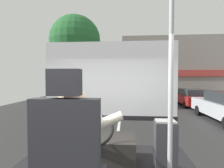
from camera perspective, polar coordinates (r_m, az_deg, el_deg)
The scene contains 10 objects.
ground at distance 10.61m, azimuth 2.99°, elevation -9.46°, with size 18.00×44.00×0.06m.
bus_driver at distance 1.50m, azimuth -12.33°, elevation -18.54°, with size 0.80×0.56×0.74m.
steering_console at distance 2.68m, azimuth -4.91°, elevation -20.84°, with size 1.10×1.00×0.80m.
handrail_pole at distance 1.67m, azimuth 18.98°, elevation -4.47°, with size 0.04×0.04×2.16m.
fare_box at distance 2.39m, azimuth 17.37°, elevation -20.16°, with size 0.26×0.21×0.74m.
windshield_panel at distance 3.23m, azimuth -0.69°, elevation -1.81°, with size 2.50×0.08×1.48m.
street_tree at distance 12.86m, azimuth -12.15°, elevation 13.86°, with size 3.60×3.60×6.56m.
shop_building at distance 19.56m, azimuth 21.61°, elevation 4.71°, with size 12.09×4.74×6.09m.
parked_car_red at distance 14.20m, azimuth 25.16°, elevation -3.96°, with size 1.93×3.95×1.26m.
parked_car_green at distance 18.43m, azimuth 20.45°, elevation -2.26°, with size 1.91×3.87×1.44m.
Camera 1 is at (0.30, -1.59, 2.10)m, focal length 27.36 mm.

